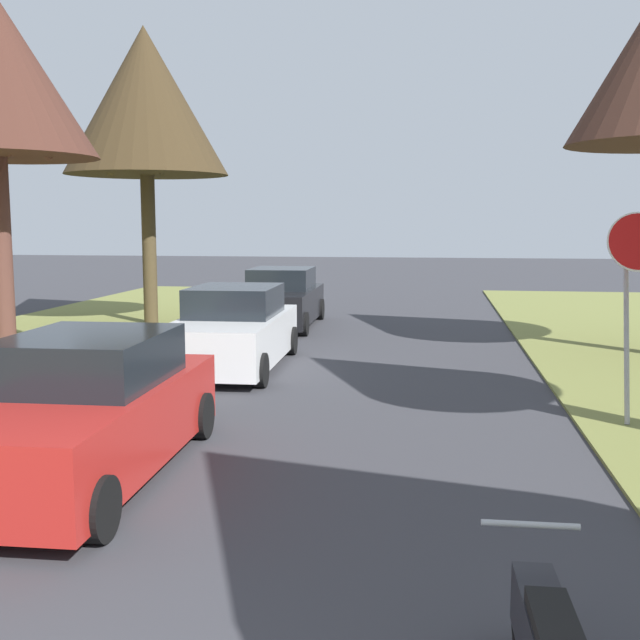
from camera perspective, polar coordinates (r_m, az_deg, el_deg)
The scene contains 5 objects.
stop_sign_far at distance 11.11m, azimuth 22.42°, elevation 3.33°, with size 0.81×0.73×2.91m.
street_tree_left_far at distance 21.57m, azimuth -12.92°, elevation 15.56°, with size 4.35×4.35×7.90m.
parked_sedan_red at distance 8.91m, azimuth -17.16°, elevation -6.57°, with size 2.04×4.45×1.57m.
parked_sedan_white at distance 14.86m, azimuth -6.48°, elevation -0.81°, with size 2.04×4.45×1.57m.
parked_sedan_black at distance 20.71m, azimuth -2.93°, elevation 1.52°, with size 2.04×4.45×1.57m.
Camera 1 is at (1.60, -1.67, 2.81)m, focal length 42.90 mm.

